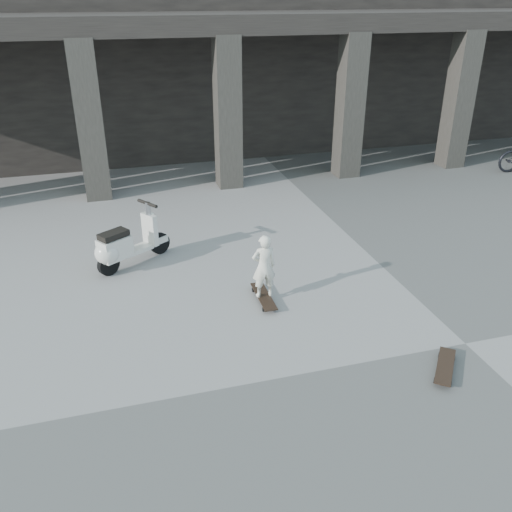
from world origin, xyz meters
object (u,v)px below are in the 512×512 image
object	(u,v)px
longboard	(264,297)
child	(264,266)
skateboard_spare	(445,367)
scooter	(121,247)

from	to	relation	value
longboard	child	distance (m)	0.61
longboard	skateboard_spare	xyz separation A→B (m)	(1.96, -2.64, 0.00)
skateboard_spare	scooter	bearing A→B (deg)	81.42
scooter	longboard	bearing A→B (deg)	-73.10
skateboard_spare	child	distance (m)	3.34
longboard	scooter	bearing A→B (deg)	50.87
skateboard_spare	child	size ratio (longest dim) A/B	0.73
skateboard_spare	child	bearing A→B (deg)	74.96
skateboard_spare	scooter	size ratio (longest dim) A/B	0.56
longboard	scooter	size ratio (longest dim) A/B	0.66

